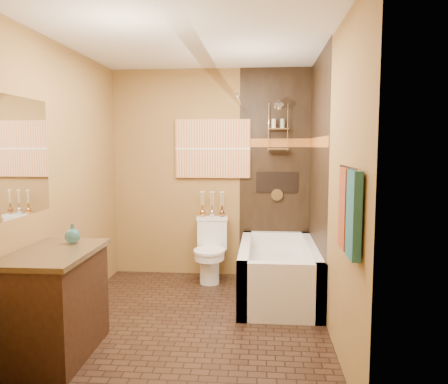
# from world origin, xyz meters

# --- Properties ---
(floor) EXTENTS (3.00, 3.00, 0.00)m
(floor) POSITION_xyz_m (0.00, 0.00, 0.00)
(floor) COLOR black
(floor) RESTS_ON ground
(wall_left) EXTENTS (0.02, 3.00, 2.50)m
(wall_left) POSITION_xyz_m (-1.20, 0.00, 1.25)
(wall_left) COLOR olive
(wall_left) RESTS_ON floor
(wall_right) EXTENTS (0.02, 3.00, 2.50)m
(wall_right) POSITION_xyz_m (1.20, 0.00, 1.25)
(wall_right) COLOR olive
(wall_right) RESTS_ON floor
(wall_back) EXTENTS (2.40, 0.02, 2.50)m
(wall_back) POSITION_xyz_m (0.00, 1.50, 1.25)
(wall_back) COLOR olive
(wall_back) RESTS_ON floor
(wall_front) EXTENTS (2.40, 0.02, 2.50)m
(wall_front) POSITION_xyz_m (0.00, -1.50, 1.25)
(wall_front) COLOR olive
(wall_front) RESTS_ON floor
(ceiling) EXTENTS (3.00, 3.00, 0.00)m
(ceiling) POSITION_xyz_m (0.00, 0.00, 2.50)
(ceiling) COLOR silver
(ceiling) RESTS_ON wall_back
(alcove_tile_back) EXTENTS (0.85, 0.01, 2.50)m
(alcove_tile_back) POSITION_xyz_m (0.78, 1.49, 1.25)
(alcove_tile_back) COLOR black
(alcove_tile_back) RESTS_ON wall_back
(alcove_tile_right) EXTENTS (0.01, 1.50, 2.50)m
(alcove_tile_right) POSITION_xyz_m (1.19, 0.75, 1.25)
(alcove_tile_right) COLOR black
(alcove_tile_right) RESTS_ON wall_right
(mosaic_band_back) EXTENTS (0.85, 0.01, 0.10)m
(mosaic_band_back) POSITION_xyz_m (0.78, 1.48, 1.62)
(mosaic_band_back) COLOR brown
(mosaic_band_back) RESTS_ON alcove_tile_back
(mosaic_band_right) EXTENTS (0.01, 1.50, 0.10)m
(mosaic_band_right) POSITION_xyz_m (1.18, 0.75, 1.62)
(mosaic_band_right) COLOR brown
(mosaic_band_right) RESTS_ON alcove_tile_right
(alcove_niche) EXTENTS (0.50, 0.01, 0.25)m
(alcove_niche) POSITION_xyz_m (0.80, 1.48, 1.15)
(alcove_niche) COLOR black
(alcove_niche) RESTS_ON alcove_tile_back
(shower_fixtures) EXTENTS (0.24, 0.33, 1.16)m
(shower_fixtures) POSITION_xyz_m (0.80, 1.38, 1.67)
(shower_fixtures) COLOR silver
(shower_fixtures) RESTS_ON floor
(curtain_rod) EXTENTS (0.03, 1.55, 0.03)m
(curtain_rod) POSITION_xyz_m (0.40, 0.75, 2.02)
(curtain_rod) COLOR silver
(curtain_rod) RESTS_ON wall_back
(towel_bar) EXTENTS (0.02, 0.55, 0.02)m
(towel_bar) POSITION_xyz_m (1.15, -1.05, 1.45)
(towel_bar) COLOR silver
(towel_bar) RESTS_ON wall_right
(towel_teal) EXTENTS (0.05, 0.22, 0.52)m
(towel_teal) POSITION_xyz_m (1.16, -1.18, 1.18)
(towel_teal) COLOR #1C4D5F
(towel_teal) RESTS_ON towel_bar
(towel_rust) EXTENTS (0.05, 0.22, 0.52)m
(towel_rust) POSITION_xyz_m (1.16, -0.92, 1.18)
(towel_rust) COLOR maroon
(towel_rust) RESTS_ON towel_bar
(sunset_painting) EXTENTS (0.90, 0.04, 0.70)m
(sunset_painting) POSITION_xyz_m (0.03, 1.48, 1.55)
(sunset_painting) COLOR #C75C2E
(sunset_painting) RESTS_ON wall_back
(vanity_mirror) EXTENTS (0.01, 1.00, 0.90)m
(vanity_mirror) POSITION_xyz_m (-1.19, -0.71, 1.50)
(vanity_mirror) COLOR white
(vanity_mirror) RESTS_ON wall_left
(bathtub) EXTENTS (0.80, 1.50, 0.55)m
(bathtub) POSITION_xyz_m (0.80, 0.75, 0.22)
(bathtub) COLOR white
(bathtub) RESTS_ON floor
(toilet) EXTENTS (0.39, 0.56, 0.73)m
(toilet) POSITION_xyz_m (0.03, 1.22, 0.37)
(toilet) COLOR white
(toilet) RESTS_ON floor
(vanity) EXTENTS (0.57, 0.92, 0.81)m
(vanity) POSITION_xyz_m (-0.92, -0.71, 0.41)
(vanity) COLOR black
(vanity) RESTS_ON floor
(teal_bottle) EXTENTS (0.16, 0.16, 0.19)m
(teal_bottle) POSITION_xyz_m (-0.87, -0.47, 0.89)
(teal_bottle) COLOR #256971
(teal_bottle) RESTS_ON vanity
(bud_vases) EXTENTS (0.30, 0.06, 0.30)m
(bud_vases) POSITION_xyz_m (0.03, 1.39, 0.90)
(bud_vases) COLOR #D28C41
(bud_vases) RESTS_ON toilet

